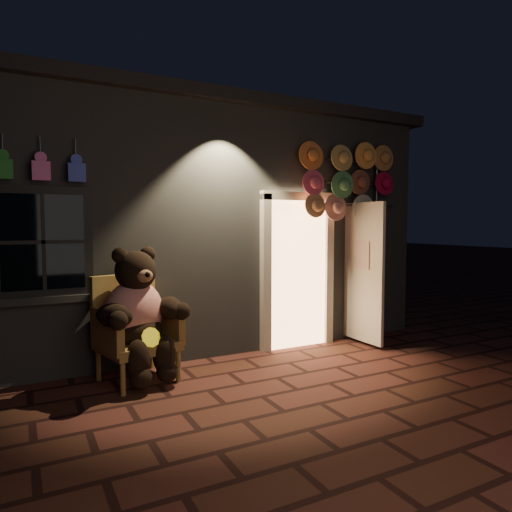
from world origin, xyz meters
TOP-DOWN VIEW (x-y plane):
  - ground at (0.00, 0.00)m, footprint 60.00×60.00m
  - shop_building at (0.00, 3.99)m, footprint 7.30×5.95m
  - wicker_armchair at (-1.02, 1.15)m, footprint 0.94×0.89m
  - teddy_bear at (-1.00, 1.00)m, footprint 1.02×0.90m
  - hat_rack at (2.11, 1.28)m, footprint 1.72×0.22m

SIDE VIEW (x-z plane):
  - ground at x=0.00m, z-range 0.00..0.00m
  - wicker_armchair at x=-1.02m, z-range 0.00..1.16m
  - teddy_bear at x=-1.00m, z-range 0.05..1.49m
  - shop_building at x=0.00m, z-range -0.02..3.49m
  - hat_rack at x=2.11m, z-range 0.90..3.79m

